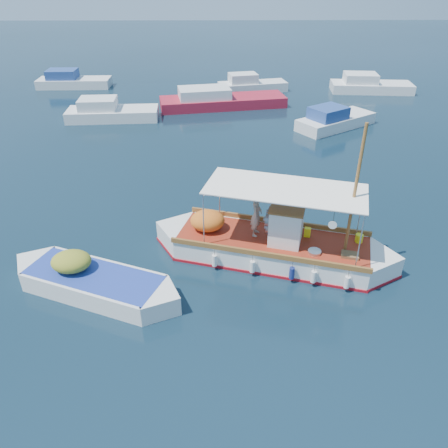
{
  "coord_description": "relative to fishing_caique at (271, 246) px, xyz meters",
  "views": [
    {
      "loc": [
        -1.49,
        -14.22,
        10.37
      ],
      "look_at": [
        -1.31,
        0.0,
        1.71
      ],
      "focal_mm": 35.0,
      "sensor_mm": 36.0,
      "label": 1
    }
  ],
  "objects": [
    {
      "name": "bg_boat_far_w",
      "position": [
        -15.78,
        27.65,
        -0.04
      ],
      "size": [
        6.68,
        2.46,
        1.8
      ],
      "rotation": [
        0.0,
        0.0,
        0.02
      ],
      "color": "silver",
      "rests_on": "ground"
    },
    {
      "name": "bg_boat_e",
      "position": [
        11.59,
        25.67,
        -0.04
      ],
      "size": [
        7.31,
        3.19,
        1.8
      ],
      "rotation": [
        0.0,
        0.0,
        -0.08
      ],
      "color": "silver",
      "rests_on": "ground"
    },
    {
      "name": "bg_boat_nw",
      "position": [
        -10.19,
        17.91,
        -0.04
      ],
      "size": [
        6.81,
        2.81,
        1.8
      ],
      "rotation": [
        0.0,
        0.0,
        0.06
      ],
      "color": "silver",
      "rests_on": "ground"
    },
    {
      "name": "bg_boat_far_n",
      "position": [
        0.87,
        25.95,
        -0.04
      ],
      "size": [
        6.41,
        3.24,
        1.8
      ],
      "rotation": [
        0.0,
        0.0,
        0.21
      ],
      "color": "silver",
      "rests_on": "ground"
    },
    {
      "name": "bg_boat_n",
      "position": [
        -2.0,
        21.02,
        -0.04
      ],
      "size": [
        10.43,
        4.54,
        1.8
      ],
      "rotation": [
        0.0,
        0.0,
        0.18
      ],
      "color": "#A41B2E",
      "rests_on": "ground"
    },
    {
      "name": "fishing_caique",
      "position": [
        0.0,
        0.0,
        0.0
      ],
      "size": [
        9.55,
        4.61,
        6.06
      ],
      "rotation": [
        0.0,
        0.0,
        -0.28
      ],
      "color": "white",
      "rests_on": "ground"
    },
    {
      "name": "bg_boat_ne",
      "position": [
        6.17,
        15.82,
        -0.04
      ],
      "size": [
        6.19,
        5.18,
        1.8
      ],
      "rotation": [
        0.0,
        0.0,
        0.6
      ],
      "color": "silver",
      "rests_on": "ground"
    },
    {
      "name": "ground",
      "position": [
        -0.55,
        -0.18,
        -0.54
      ],
      "size": [
        160.0,
        160.0,
        0.0
      ],
      "primitive_type": "plane",
      "color": "black",
      "rests_on": "ground"
    },
    {
      "name": "dinghy",
      "position": [
        -6.62,
        -2.02,
        -0.18
      ],
      "size": [
        6.43,
        3.68,
        1.69
      ],
      "rotation": [
        0.0,
        0.0,
        -0.38
      ],
      "color": "white",
      "rests_on": "ground"
    }
  ]
}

